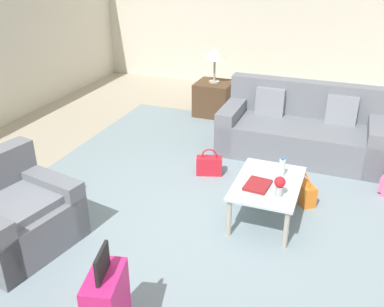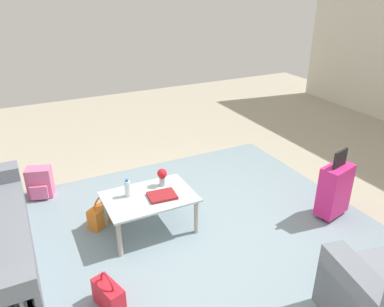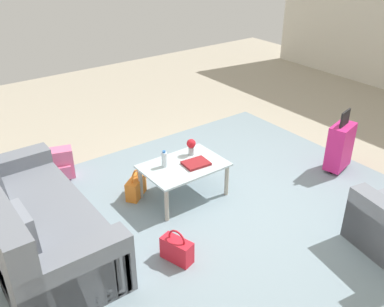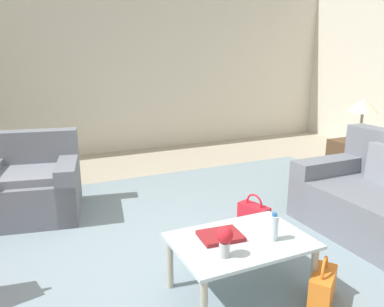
% 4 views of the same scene
% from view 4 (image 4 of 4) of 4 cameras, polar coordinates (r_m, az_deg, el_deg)
% --- Properties ---
extents(ground_plane, '(12.00, 12.00, 0.00)m').
position_cam_4_polar(ground_plane, '(3.17, -4.33, -17.46)').
color(ground_plane, '#A89E89').
extents(wall_back, '(10.24, 0.12, 3.10)m').
position_cam_4_polar(wall_back, '(6.65, -17.31, 12.93)').
color(wall_back, beige).
rests_on(wall_back, ground).
extents(area_rug, '(5.20, 4.40, 0.01)m').
position_cam_4_polar(area_rug, '(3.54, 3.88, -13.67)').
color(area_rug, gray).
rests_on(area_rug, ground).
extents(armchair, '(1.13, 1.04, 0.88)m').
position_cam_4_polar(armchair, '(4.42, -23.18, -4.79)').
color(armchair, slate).
rests_on(armchair, ground).
extents(coffee_table, '(0.96, 0.66, 0.43)m').
position_cam_4_polar(coffee_table, '(2.74, 7.42, -13.92)').
color(coffee_table, silver).
rests_on(coffee_table, ground).
extents(water_bottle, '(0.06, 0.06, 0.20)m').
position_cam_4_polar(water_bottle, '(2.71, 12.34, -10.96)').
color(water_bottle, silver).
rests_on(water_bottle, coffee_table).
extents(coffee_table_book, '(0.31, 0.25, 0.03)m').
position_cam_4_polar(coffee_table_book, '(2.72, 4.36, -12.41)').
color(coffee_table_book, maroon).
rests_on(coffee_table_book, coffee_table).
extents(flower_vase, '(0.11, 0.11, 0.21)m').
position_cam_4_polar(flower_vase, '(2.44, 4.99, -12.83)').
color(flower_vase, '#B2B7BC').
rests_on(flower_vase, coffee_table).
extents(side_table, '(0.59, 0.59, 0.56)m').
position_cam_4_polar(side_table, '(5.59, 23.83, -1.09)').
color(side_table, '#513823').
rests_on(side_table, ground).
extents(table_lamp, '(0.39, 0.39, 0.59)m').
position_cam_4_polar(table_lamp, '(5.45, 24.65, 6.57)').
color(table_lamp, '#ADA899').
rests_on(table_lamp, side_table).
extents(handbag_red, '(0.23, 0.35, 0.36)m').
position_cam_4_polar(handbag_red, '(3.85, 9.38, -9.29)').
color(handbag_red, red).
rests_on(handbag_red, ground).
extents(handbag_orange, '(0.34, 0.30, 0.36)m').
position_cam_4_polar(handbag_orange, '(2.90, 19.27, -18.63)').
color(handbag_orange, orange).
rests_on(handbag_orange, ground).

